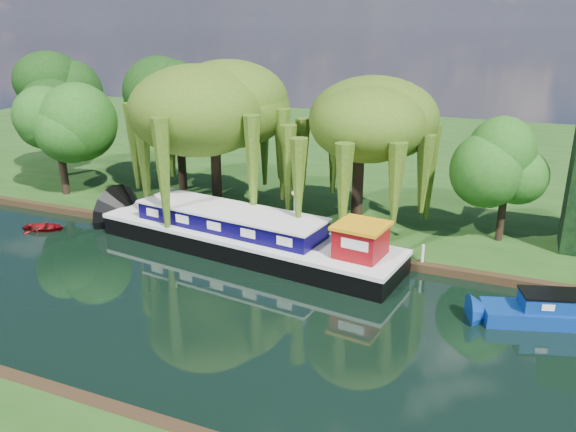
% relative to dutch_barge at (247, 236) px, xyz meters
% --- Properties ---
extents(ground, '(120.00, 120.00, 0.00)m').
position_rel_dutch_barge_xyz_m(ground, '(1.04, -6.86, -1.00)').
color(ground, black).
extents(far_bank, '(120.00, 52.00, 0.45)m').
position_rel_dutch_barge_xyz_m(far_bank, '(1.04, 27.14, -0.78)').
color(far_bank, '#193B10').
rests_on(far_bank, ground).
extents(dutch_barge, '(19.55, 6.81, 4.04)m').
position_rel_dutch_barge_xyz_m(dutch_barge, '(0.00, 0.00, 0.00)').
color(dutch_barge, black).
rests_on(dutch_barge, ground).
extents(red_dinghy, '(3.14, 2.63, 0.56)m').
position_rel_dutch_barge_xyz_m(red_dinghy, '(-14.04, -1.86, -1.00)').
color(red_dinghy, maroon).
rests_on(red_dinghy, ground).
extents(willow_left, '(8.15, 8.15, 9.76)m').
position_rel_dutch_barge_xyz_m(willow_left, '(-4.60, 4.61, 6.54)').
color(willow_left, black).
rests_on(willow_left, far_bank).
extents(willow_right, '(7.09, 7.09, 8.64)m').
position_rel_dutch_barge_xyz_m(willow_right, '(5.26, 4.87, 5.75)').
color(willow_right, black).
rests_on(willow_right, far_bank).
extents(tree_far_left, '(5.01, 5.01, 8.08)m').
position_rel_dutch_barge_xyz_m(tree_far_left, '(-17.63, 4.01, 4.98)').
color(tree_far_left, black).
rests_on(tree_far_left, far_bank).
extents(tree_far_back, '(5.54, 5.54, 9.31)m').
position_rel_dutch_barge_xyz_m(tree_far_back, '(-21.84, 8.14, 5.94)').
color(tree_far_back, black).
rests_on(tree_far_back, far_bank).
extents(tree_far_mid, '(5.66, 5.66, 9.26)m').
position_rel_dutch_barge_xyz_m(tree_far_mid, '(-10.01, 8.62, 5.82)').
color(tree_far_mid, black).
rests_on(tree_far_mid, far_bank).
extents(tree_far_right, '(3.92, 3.92, 6.41)m').
position_rel_dutch_barge_xyz_m(tree_far_right, '(13.72, 6.69, 3.87)').
color(tree_far_right, black).
rests_on(tree_far_right, far_bank).
extents(lamppost, '(0.36, 0.36, 2.56)m').
position_rel_dutch_barge_xyz_m(lamppost, '(1.54, 3.64, 1.42)').
color(lamppost, silver).
rests_on(lamppost, far_bank).
extents(mooring_posts, '(19.16, 0.16, 1.00)m').
position_rel_dutch_barge_xyz_m(mooring_posts, '(0.54, 1.54, -0.05)').
color(mooring_posts, silver).
rests_on(mooring_posts, far_bank).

